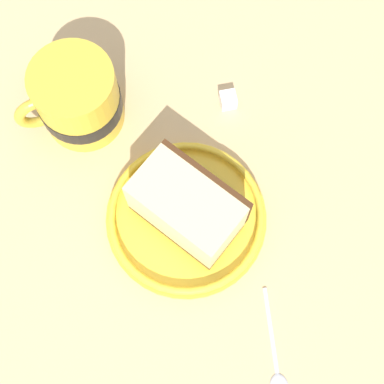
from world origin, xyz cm
name	(u,v)px	position (x,y,z in cm)	size (l,w,h in cm)	color
ground_plane	(170,256)	(0.00, 0.00, -1.45)	(114.33, 114.33, 2.90)	tan
small_plate	(186,217)	(-2.66, -3.28, 0.87)	(17.51, 17.51, 1.76)	yellow
cake_slice	(188,206)	(-2.88, -3.45, 4.41)	(11.99, 12.77, 6.88)	#472814
tea_mug	(77,99)	(5.82, -18.02, 4.52)	(11.73, 9.20, 9.25)	gold
teaspoon	(277,370)	(-7.76, 14.29, 0.35)	(2.79, 11.69, 0.80)	silver
sugar_cube	(228,100)	(-10.67, -15.60, 0.91)	(1.81, 1.81, 1.81)	white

